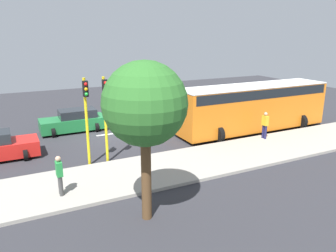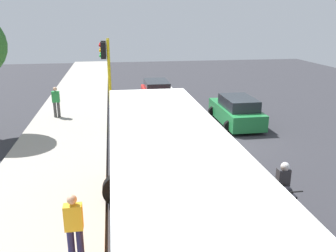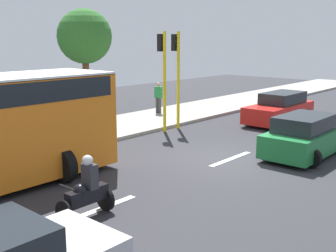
% 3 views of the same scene
% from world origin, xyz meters
% --- Properties ---
extents(ground_plane, '(40.00, 60.00, 0.10)m').
position_xyz_m(ground_plane, '(0.00, 0.00, -0.05)').
color(ground_plane, '#2D2D33').
extents(sidewalk, '(4.00, 60.00, 0.15)m').
position_xyz_m(sidewalk, '(7.00, 0.00, 0.07)').
color(sidewalk, '#9E998E').
rests_on(sidewalk, ground).
extents(lane_stripe_north, '(0.20, 2.40, 0.01)m').
position_xyz_m(lane_stripe_north, '(0.00, -6.00, 0.01)').
color(lane_stripe_north, white).
rests_on(lane_stripe_north, ground).
extents(lane_stripe_mid, '(0.20, 2.40, 0.01)m').
position_xyz_m(lane_stripe_mid, '(0.00, 0.00, 0.01)').
color(lane_stripe_mid, white).
rests_on(lane_stripe_mid, ground).
extents(lane_stripe_south, '(0.20, 2.40, 0.01)m').
position_xyz_m(lane_stripe_south, '(0.00, 6.00, 0.01)').
color(lane_stripe_south, white).
rests_on(lane_stripe_south, ground).
extents(car_red, '(2.15, 4.50, 1.52)m').
position_xyz_m(car_red, '(1.80, -7.24, 0.71)').
color(car_red, red).
rests_on(car_red, ground).
extents(car_green, '(2.19, 4.33, 1.52)m').
position_xyz_m(car_green, '(-1.78, -2.25, 0.71)').
color(car_green, '#1E7238').
rests_on(car_green, ground).
extents(motorcycle, '(0.60, 1.30, 1.53)m').
position_xyz_m(motorcycle, '(-0.16, 6.47, 0.64)').
color(motorcycle, black).
rests_on(motorcycle, ground).
extents(pedestrian_by_tree, '(0.40, 0.24, 1.69)m').
position_xyz_m(pedestrian_by_tree, '(7.72, -4.64, 1.06)').
color(pedestrian_by_tree, '#3F3F3F').
rests_on(pedestrian_by_tree, sidewalk).
extents(traffic_light_corner, '(0.49, 0.24, 4.50)m').
position_xyz_m(traffic_light_corner, '(4.85, -1.81, 2.93)').
color(traffic_light_corner, yellow).
rests_on(traffic_light_corner, ground).
extents(traffic_light_midblock, '(0.49, 0.24, 4.50)m').
position_xyz_m(traffic_light_midblock, '(4.85, -2.77, 2.93)').
color(traffic_light_midblock, yellow).
rests_on(traffic_light_midblock, ground).
extents(street_tree_north, '(2.91, 2.91, 5.75)m').
position_xyz_m(street_tree_north, '(10.68, -2.06, 4.25)').
color(street_tree_north, brown).
rests_on(street_tree_north, ground).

